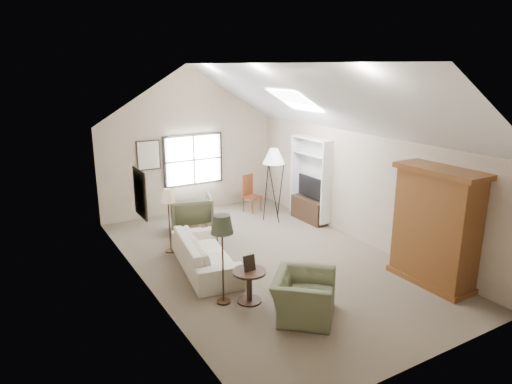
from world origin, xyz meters
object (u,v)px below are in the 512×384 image
coffee_table (204,237)px  armchair_far (191,213)px  side_chair (252,194)px  armoire (436,227)px  armchair_near (304,296)px  side_table (249,286)px  sofa (205,253)px

coffee_table → armchair_far: bearing=82.0°
armchair_far → side_chair: (2.06, 0.57, 0.06)m
armoire → armchair_far: (-2.80, 4.87, -0.64)m
armchair_near → side_table: (-0.54, 0.84, -0.06)m
armchair_far → armchair_near: bearing=108.2°
armchair_near → side_chair: side_chair is taller
armoire → side_table: (-3.33, 1.08, -0.81)m
coffee_table → side_chair: side_chair is taller
armoire → coffee_table: armoire is taller
sofa → side_table: (0.10, -1.60, -0.05)m
side_table → side_chair: 5.07m
sofa → armchair_far: 2.28m
sofa → coffee_table: 1.22m
sofa → armchair_far: size_ratio=2.29×
side_chair → armchair_far: bearing=178.1°
armchair_near → sofa: bearing=58.5°
armoire → sofa: (-3.43, 2.68, -0.76)m
armchair_near → side_chair: bearing=22.4°
sofa → armchair_near: armchair_near is taller
side_chair → sofa: bearing=-151.5°
armchair_far → side_chair: 2.13m
armoire → side_chair: size_ratio=2.12×
armchair_far → side_chair: bearing=-146.6°
sofa → side_table: bearing=-167.1°
armoire → armchair_near: armoire is taller
armchair_near → armchair_far: armchair_far is taller
coffee_table → side_chair: 2.77m
armchair_far → side_chair: size_ratio=0.98×
coffee_table → armchair_near: bearing=-87.3°
side_table → side_chair: size_ratio=0.56×
armchair_near → coffee_table: armchair_near is taller
armoire → sofa: size_ratio=0.95×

